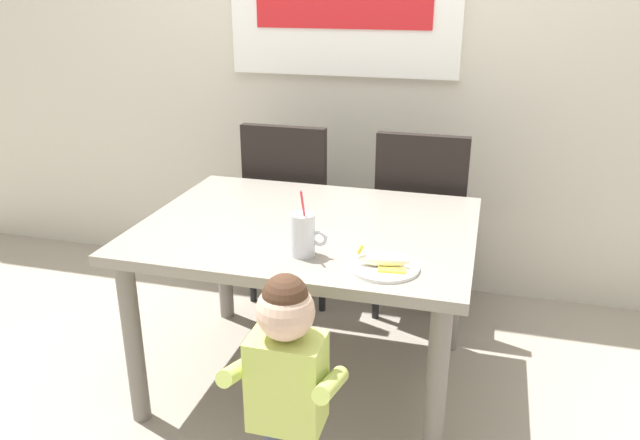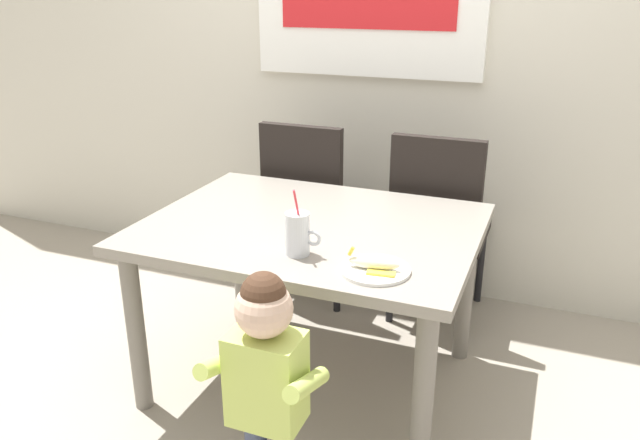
# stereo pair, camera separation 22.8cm
# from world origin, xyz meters

# --- Properties ---
(ground_plane) EXTENTS (24.00, 24.00, 0.00)m
(ground_plane) POSITION_xyz_m (0.00, 0.00, 0.00)
(ground_plane) COLOR #9E9384
(back_wall) EXTENTS (6.40, 0.17, 2.90)m
(back_wall) POSITION_xyz_m (-0.00, 1.09, 1.45)
(back_wall) COLOR beige
(back_wall) RESTS_ON ground
(dining_table) EXTENTS (1.28, 0.99, 0.72)m
(dining_table) POSITION_xyz_m (0.00, 0.00, 0.62)
(dining_table) COLOR gray
(dining_table) RESTS_ON ground
(dining_chair_left) EXTENTS (0.44, 0.44, 0.96)m
(dining_chair_left) POSITION_xyz_m (-0.30, 0.70, 0.54)
(dining_chair_left) COLOR black
(dining_chair_left) RESTS_ON ground
(dining_chair_right) EXTENTS (0.44, 0.44, 0.96)m
(dining_chair_right) POSITION_xyz_m (0.36, 0.70, 0.54)
(dining_chair_right) COLOR black
(dining_chair_right) RESTS_ON ground
(toddler_standing) EXTENTS (0.33, 0.24, 0.84)m
(toddler_standing) POSITION_xyz_m (0.14, -0.69, 0.53)
(toddler_standing) COLOR #3F4760
(toddler_standing) RESTS_ON ground
(milk_cup) EXTENTS (0.13, 0.09, 0.25)m
(milk_cup) POSITION_xyz_m (0.07, -0.29, 0.78)
(milk_cup) COLOR silver
(milk_cup) RESTS_ON dining_table
(snack_plate) EXTENTS (0.23, 0.23, 0.01)m
(snack_plate) POSITION_xyz_m (0.36, -0.32, 0.72)
(snack_plate) COLOR white
(snack_plate) RESTS_ON dining_table
(peeled_banana) EXTENTS (0.17, 0.11, 0.07)m
(peeled_banana) POSITION_xyz_m (0.36, -0.33, 0.75)
(peeled_banana) COLOR #F4EAC6
(peeled_banana) RESTS_ON snack_plate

